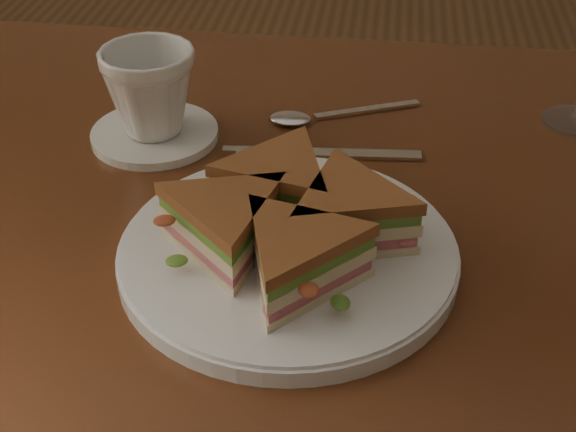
{
  "coord_description": "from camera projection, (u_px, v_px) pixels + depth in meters",
  "views": [
    {
      "loc": [
        0.08,
        -0.66,
        1.2
      ],
      "look_at": [
        0.01,
        -0.1,
        0.8
      ],
      "focal_mm": 50.0,
      "sensor_mm": 36.0,
      "label": 1
    }
  ],
  "objects": [
    {
      "name": "spoon",
      "position": [
        309.0,
        117.0,
        0.93
      ],
      "size": [
        0.17,
        0.09,
        0.01
      ],
      "rotation": [
        0.0,
        0.0,
        0.41
      ],
      "color": "silver",
      "rests_on": "table"
    },
    {
      "name": "table",
      "position": [
        289.0,
        273.0,
        0.86
      ],
      "size": [
        1.2,
        0.8,
        0.75
      ],
      "color": "#3A1B0D",
      "rests_on": "ground"
    },
    {
      "name": "plate",
      "position": [
        288.0,
        254.0,
        0.72
      ],
      "size": [
        0.3,
        0.3,
        0.02
      ],
      "primitive_type": "cylinder",
      "color": "silver",
      "rests_on": "table"
    },
    {
      "name": "crisps_mound",
      "position": [
        288.0,
        224.0,
        0.7
      ],
      "size": [
        0.09,
        0.09,
        0.05
      ],
      "primitive_type": null,
      "color": "#BC4918",
      "rests_on": "plate"
    },
    {
      "name": "saucer",
      "position": [
        155.0,
        134.0,
        0.9
      ],
      "size": [
        0.14,
        0.14,
        0.01
      ],
      "primitive_type": "cylinder",
      "color": "silver",
      "rests_on": "table"
    },
    {
      "name": "knife",
      "position": [
        315.0,
        154.0,
        0.87
      ],
      "size": [
        0.22,
        0.03,
        0.0
      ],
      "rotation": [
        0.0,
        0.0,
        0.08
      ],
      "color": "silver",
      "rests_on": "table"
    },
    {
      "name": "coffee_cup",
      "position": [
        150.0,
        91.0,
        0.86
      ],
      "size": [
        0.12,
        0.12,
        0.1
      ],
      "primitive_type": "imported",
      "rotation": [
        0.0,
        0.0,
        -0.18
      ],
      "color": "silver",
      "rests_on": "saucer"
    },
    {
      "name": "sandwich_wedges",
      "position": [
        288.0,
        221.0,
        0.69
      ],
      "size": [
        0.27,
        0.27,
        0.06
      ],
      "color": "beige",
      "rests_on": "plate"
    }
  ]
}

